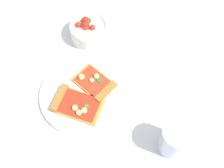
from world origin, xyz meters
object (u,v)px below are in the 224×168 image
Objects in this scene: pizza_slice_far at (74,104)px; salad_bowl at (89,30)px; pizza_slice_near at (96,84)px; soda_glass at (174,140)px; plate at (83,95)px.

pizza_slice_far is 1.24× the size of salad_bowl.
pizza_slice_far is at bearing 121.86° from salad_bowl.
pizza_slice_far is (0.00, 0.09, 0.00)m from pizza_slice_near.
pizza_slice_near and pizza_slice_far have the same top height.
pizza_slice_far is at bearing 15.42° from soda_glass.
soda_glass is (-0.27, 0.01, 0.03)m from pizza_slice_near.
pizza_slice_near is (-0.01, -0.05, 0.01)m from plate.
pizza_slice_near is 0.19m from salad_bowl.
soda_glass is at bearing 161.12° from salad_bowl.
soda_glass is (-0.28, -0.03, 0.04)m from plate.
plate is at bearing -83.53° from pizza_slice_far.
plate is 2.08× the size of salad_bowl.
salad_bowl reaches higher than pizza_slice_near.
salad_bowl reaches higher than pizza_slice_far.
pizza_slice_far is at bearing 96.47° from plate.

